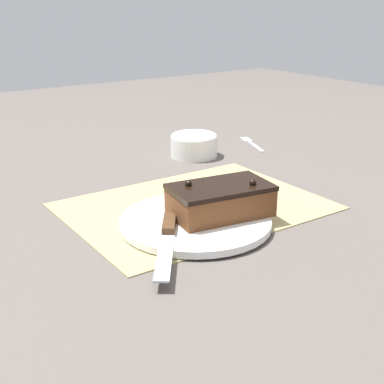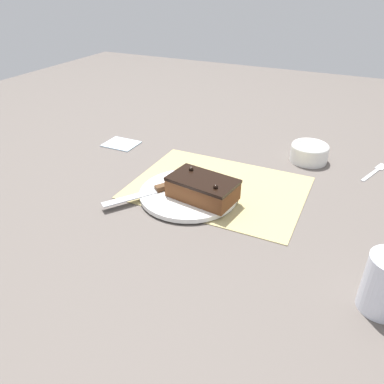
{
  "view_description": "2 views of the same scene",
  "coord_description": "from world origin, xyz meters",
  "px_view_note": "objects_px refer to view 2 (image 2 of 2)",
  "views": [
    {
      "loc": [
        0.53,
        0.76,
        0.37
      ],
      "look_at": [
        0.06,
        0.08,
        0.06
      ],
      "focal_mm": 50.0,
      "sensor_mm": 36.0,
      "label": 1
    },
    {
      "loc": [
        -0.32,
        0.83,
        0.51
      ],
      "look_at": [
        0.03,
        0.1,
        0.03
      ],
      "focal_mm": 35.0,
      "sensor_mm": 36.0,
      "label": 2
    }
  ],
  "objects_px": {
    "chocolate_cake": "(203,188)",
    "small_bowl": "(309,152)",
    "serving_knife": "(155,190)",
    "dessert_fork": "(376,171)",
    "cake_plate": "(189,194)"
  },
  "relations": [
    {
      "from": "serving_knife",
      "to": "small_bowl",
      "type": "bearing_deg",
      "value": -93.72
    },
    {
      "from": "cake_plate",
      "to": "serving_knife",
      "type": "bearing_deg",
      "value": 25.7
    },
    {
      "from": "cake_plate",
      "to": "small_bowl",
      "type": "distance_m",
      "value": 0.43
    },
    {
      "from": "small_bowl",
      "to": "dessert_fork",
      "type": "height_order",
      "value": "small_bowl"
    },
    {
      "from": "chocolate_cake",
      "to": "serving_knife",
      "type": "bearing_deg",
      "value": 12.55
    },
    {
      "from": "serving_knife",
      "to": "dessert_fork",
      "type": "relative_size",
      "value": 1.26
    },
    {
      "from": "chocolate_cake",
      "to": "small_bowl",
      "type": "relative_size",
      "value": 1.6
    },
    {
      "from": "cake_plate",
      "to": "dessert_fork",
      "type": "relative_size",
      "value": 1.76
    },
    {
      "from": "serving_knife",
      "to": "small_bowl",
      "type": "height_order",
      "value": "small_bowl"
    },
    {
      "from": "cake_plate",
      "to": "chocolate_cake",
      "type": "distance_m",
      "value": 0.06
    },
    {
      "from": "cake_plate",
      "to": "serving_knife",
      "type": "relative_size",
      "value": 1.4
    },
    {
      "from": "chocolate_cake",
      "to": "serving_knife",
      "type": "relative_size",
      "value": 0.99
    },
    {
      "from": "small_bowl",
      "to": "serving_knife",
      "type": "bearing_deg",
      "value": 50.74
    },
    {
      "from": "small_bowl",
      "to": "dessert_fork",
      "type": "xyz_separation_m",
      "value": [
        -0.2,
        -0.01,
        -0.03
      ]
    },
    {
      "from": "cake_plate",
      "to": "small_bowl",
      "type": "xyz_separation_m",
      "value": [
        -0.24,
        -0.35,
        0.02
      ]
    }
  ]
}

